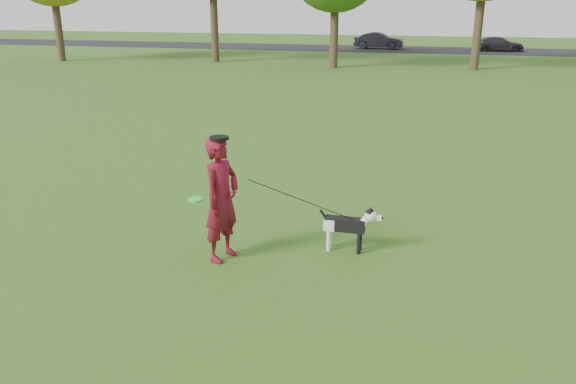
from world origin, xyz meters
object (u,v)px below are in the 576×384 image
(man, at_px, (222,200))
(dog, at_px, (350,224))
(car_mid, at_px, (379,41))
(car_right, at_px, (499,44))

(man, bearing_deg, dog, -51.90)
(car_mid, height_order, car_right, car_mid)
(man, xyz_separation_m, car_right, (7.62, 40.59, -0.38))
(car_mid, bearing_deg, dog, -172.41)
(car_mid, bearing_deg, man, -175.04)
(dog, xyz_separation_m, car_right, (5.81, 39.87, 0.10))
(man, relative_size, car_mid, 0.48)
(man, bearing_deg, car_mid, 18.80)
(man, relative_size, car_right, 0.50)
(dog, height_order, car_right, car_right)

